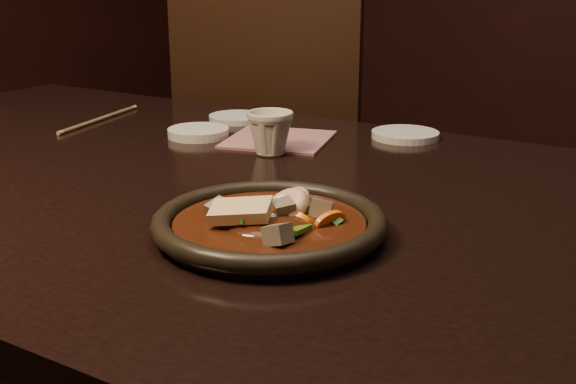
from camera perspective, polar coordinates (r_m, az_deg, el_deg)
The scene contains 10 objects.
table at distance 1.07m, azimuth -7.82°, elevation -2.56°, with size 1.60×0.90×0.75m.
chair at distance 1.79m, azimuth -0.43°, elevation 1.16°, with size 0.55×0.55×0.97m.
plate at distance 0.80m, azimuth -1.47°, elevation -2.58°, with size 0.26×0.26×0.03m.
stirfry at distance 0.80m, azimuth -1.31°, elevation -2.16°, with size 0.14×0.14×0.05m.
soy_dish at distance 1.27m, azimuth -7.09°, elevation 4.69°, with size 0.11×0.11×0.01m, color white.
saucer_left at distance 1.40m, azimuth -4.07°, elevation 5.88°, with size 0.11×0.11×0.01m, color white.
saucer_right at distance 1.27m, azimuth 9.25°, elevation 4.49°, with size 0.12×0.12×0.01m, color white.
tea_cup at distance 1.14m, azimuth -1.42°, elevation 4.80°, with size 0.07×0.07×0.07m, color silver.
chopsticks at distance 1.44m, azimuth -14.64°, elevation 5.60°, with size 0.06×0.26×0.01m.
napkin at distance 1.23m, azimuth -0.74°, elevation 4.17°, with size 0.17×0.17×0.00m, color #9E6162.
Camera 1 is at (0.64, -0.77, 1.04)m, focal length 45.00 mm.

